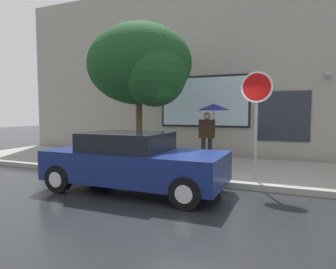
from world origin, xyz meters
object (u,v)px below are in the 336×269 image
object	(u,v)px
pedestrian_with_umbrella	(212,115)
street_tree	(142,66)
parked_car	(134,162)
stop_sign	(256,104)

from	to	relation	value
pedestrian_with_umbrella	street_tree	world-z (taller)	street_tree
parked_car	pedestrian_with_umbrella	bearing A→B (deg)	73.39
street_tree	parked_car	bearing A→B (deg)	-67.07
pedestrian_with_umbrella	street_tree	xyz separation A→B (m)	(-1.97, -1.08, 1.53)
parked_car	stop_sign	world-z (taller)	stop_sign
pedestrian_with_umbrella	stop_sign	distance (m)	2.49
parked_car	pedestrian_with_umbrella	size ratio (longest dim) A/B	2.13
parked_car	stop_sign	bearing A→B (deg)	29.57
stop_sign	pedestrian_with_umbrella	bearing A→B (deg)	130.31
pedestrian_with_umbrella	stop_sign	xyz separation A→B (m)	(1.60, -1.89, 0.30)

